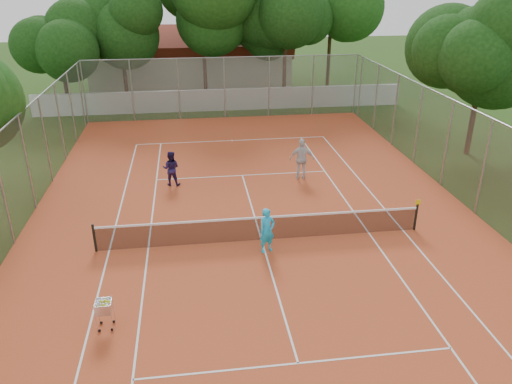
{
  "coord_description": "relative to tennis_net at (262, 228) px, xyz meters",
  "views": [
    {
      "loc": [
        -2.39,
        -15.94,
        9.14
      ],
      "look_at": [
        0.0,
        1.5,
        1.3
      ],
      "focal_mm": 35.0,
      "sensor_mm": 36.0,
      "label": 1
    }
  ],
  "objects": [
    {
      "name": "court_pad",
      "position": [
        0.0,
        0.0,
        -0.5
      ],
      "size": [
        18.0,
        34.0,
        0.02
      ],
      "primitive_type": "cube",
      "color": "#B64823",
      "rests_on": "ground"
    },
    {
      "name": "ground",
      "position": [
        0.0,
        0.0,
        -0.51
      ],
      "size": [
        120.0,
        120.0,
        0.0
      ],
      "primitive_type": "plane",
      "color": "#1D390F",
      "rests_on": "ground"
    },
    {
      "name": "clubhouse",
      "position": [
        -2.0,
        29.0,
        1.69
      ],
      "size": [
        16.4,
        9.0,
        4.4
      ],
      "primitive_type": "cube",
      "color": "beige",
      "rests_on": "ground"
    },
    {
      "name": "boundary_wall",
      "position": [
        0.0,
        19.0,
        0.24
      ],
      "size": [
        26.0,
        0.3,
        1.5
      ],
      "primitive_type": "cube",
      "color": "white",
      "rests_on": "ground"
    },
    {
      "name": "perimeter_fence",
      "position": [
        0.0,
        0.0,
        1.49
      ],
      "size": [
        18.0,
        34.0,
        4.0
      ],
      "primitive_type": "cube",
      "color": "slate",
      "rests_on": "ground"
    },
    {
      "name": "tennis_net",
      "position": [
        0.0,
        0.0,
        0.0
      ],
      "size": [
        11.88,
        0.1,
        0.98
      ],
      "primitive_type": "cube",
      "color": "black",
      "rests_on": "court_pad"
    },
    {
      "name": "court_lines",
      "position": [
        0.0,
        0.0,
        -0.49
      ],
      "size": [
        10.98,
        23.78,
        0.01
      ],
      "primitive_type": "cube",
      "color": "white",
      "rests_on": "court_pad"
    },
    {
      "name": "player_far_right",
      "position": [
        2.75,
        5.66,
        0.49
      ],
      "size": [
        1.21,
        0.65,
        1.96
      ],
      "primitive_type": "imported",
      "rotation": [
        0.0,
        0.0,
        2.99
      ],
      "color": "silver",
      "rests_on": "court_pad"
    },
    {
      "name": "ball_hopper",
      "position": [
        -5.0,
        -4.31,
        -0.01
      ],
      "size": [
        0.5,
        0.5,
        0.95
      ],
      "primitive_type": "cube",
      "rotation": [
        0.0,
        0.0,
        -0.1
      ],
      "color": "silver",
      "rests_on": "court_pad"
    },
    {
      "name": "player_far_left",
      "position": [
        -3.36,
        5.71,
        0.32
      ],
      "size": [
        0.9,
        0.76,
        1.63
      ],
      "primitive_type": "imported",
      "rotation": [
        0.0,
        0.0,
        2.95
      ],
      "color": "#211746",
      "rests_on": "court_pad"
    },
    {
      "name": "tropical_trees",
      "position": [
        0.0,
        22.0,
        4.49
      ],
      "size": [
        29.0,
        19.0,
        10.0
      ],
      "primitive_type": "cube",
      "color": "black",
      "rests_on": "ground"
    },
    {
      "name": "player_near",
      "position": [
        0.08,
        -0.81,
        0.33
      ],
      "size": [
        0.71,
        0.6,
        1.64
      ],
      "primitive_type": "imported",
      "rotation": [
        0.0,
        0.0,
        0.41
      ],
      "color": "#1CB8EF",
      "rests_on": "court_pad"
    }
  ]
}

